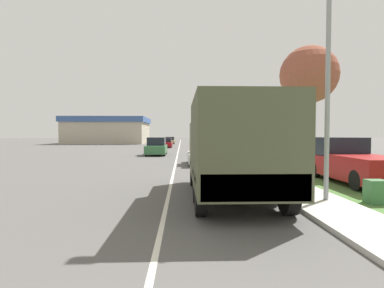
{
  "coord_description": "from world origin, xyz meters",
  "views": [
    {
      "loc": [
        0.46,
        -0.82,
        2.1
      ],
      "look_at": [
        0.82,
        10.19,
        1.7
      ],
      "focal_mm": 28.0,
      "sensor_mm": 36.0,
      "label": 1
    }
  ],
  "objects_px": {
    "car_nearest_ahead": "(202,155)",
    "pickup_truck": "(351,162)",
    "car_fourth_ahead": "(170,141)",
    "military_truck": "(232,146)",
    "car_second_ahead": "(156,147)",
    "lamp_post": "(322,46)",
    "car_third_ahead": "(166,143)"
  },
  "relations": [
    {
      "from": "car_nearest_ahead",
      "to": "car_third_ahead",
      "type": "xyz_separation_m",
      "value": [
        -3.77,
        24.35,
        -0.01
      ]
    },
    {
      "from": "car_second_ahead",
      "to": "lamp_post",
      "type": "distance_m",
      "value": 21.57
    },
    {
      "from": "lamp_post",
      "to": "pickup_truck",
      "type": "bearing_deg",
      "value": 50.64
    },
    {
      "from": "military_truck",
      "to": "car_fourth_ahead",
      "type": "xyz_separation_m",
      "value": [
        -4.05,
        50.03,
        -1.07
      ]
    },
    {
      "from": "car_third_ahead",
      "to": "car_fourth_ahead",
      "type": "height_order",
      "value": "car_third_ahead"
    },
    {
      "from": "military_truck",
      "to": "car_third_ahead",
      "type": "height_order",
      "value": "military_truck"
    },
    {
      "from": "car_nearest_ahead",
      "to": "car_fourth_ahead",
      "type": "xyz_separation_m",
      "value": [
        -3.82,
        39.45,
        -0.02
      ]
    },
    {
      "from": "car_third_ahead",
      "to": "lamp_post",
      "type": "bearing_deg",
      "value": -79.68
    },
    {
      "from": "car_third_ahead",
      "to": "pickup_truck",
      "type": "relative_size",
      "value": 0.9
    },
    {
      "from": "car_fourth_ahead",
      "to": "pickup_truck",
      "type": "bearing_deg",
      "value": -78.38
    },
    {
      "from": "car_fourth_ahead",
      "to": "lamp_post",
      "type": "xyz_separation_m",
      "value": [
        6.55,
        -50.8,
        4.03
      ]
    },
    {
      "from": "military_truck",
      "to": "car_third_ahead",
      "type": "relative_size",
      "value": 1.45
    },
    {
      "from": "pickup_truck",
      "to": "lamp_post",
      "type": "height_order",
      "value": "lamp_post"
    },
    {
      "from": "car_nearest_ahead",
      "to": "car_second_ahead",
      "type": "relative_size",
      "value": 0.95
    },
    {
      "from": "car_fourth_ahead",
      "to": "pickup_truck",
      "type": "height_order",
      "value": "pickup_truck"
    },
    {
      "from": "military_truck",
      "to": "pickup_truck",
      "type": "height_order",
      "value": "military_truck"
    },
    {
      "from": "car_nearest_ahead",
      "to": "car_fourth_ahead",
      "type": "relative_size",
      "value": 0.85
    },
    {
      "from": "car_fourth_ahead",
      "to": "pickup_truck",
      "type": "distance_m",
      "value": 47.99
    },
    {
      "from": "military_truck",
      "to": "pickup_truck",
      "type": "bearing_deg",
      "value": 28.34
    },
    {
      "from": "military_truck",
      "to": "pickup_truck",
      "type": "xyz_separation_m",
      "value": [
        5.61,
        3.03,
        -0.81
      ]
    },
    {
      "from": "car_nearest_ahead",
      "to": "car_second_ahead",
      "type": "xyz_separation_m",
      "value": [
        -3.85,
        8.81,
        0.1
      ]
    },
    {
      "from": "lamp_post",
      "to": "car_nearest_ahead",
      "type": "bearing_deg",
      "value": 103.53
    },
    {
      "from": "car_third_ahead",
      "to": "lamp_post",
      "type": "xyz_separation_m",
      "value": [
        6.5,
        -35.7,
        4.02
      ]
    },
    {
      "from": "car_second_ahead",
      "to": "car_third_ahead",
      "type": "relative_size",
      "value": 0.94
    },
    {
      "from": "lamp_post",
      "to": "car_fourth_ahead",
      "type": "bearing_deg",
      "value": 97.34
    },
    {
      "from": "military_truck",
      "to": "pickup_truck",
      "type": "relative_size",
      "value": 1.3
    },
    {
      "from": "car_third_ahead",
      "to": "pickup_truck",
      "type": "xyz_separation_m",
      "value": [
        9.62,
        -31.9,
        0.25
      ]
    },
    {
      "from": "car_nearest_ahead",
      "to": "car_second_ahead",
      "type": "bearing_deg",
      "value": 113.57
    },
    {
      "from": "car_nearest_ahead",
      "to": "car_fourth_ahead",
      "type": "height_order",
      "value": "car_nearest_ahead"
    },
    {
      "from": "car_nearest_ahead",
      "to": "pickup_truck",
      "type": "relative_size",
      "value": 0.81
    },
    {
      "from": "military_truck",
      "to": "car_second_ahead",
      "type": "bearing_deg",
      "value": 101.89
    },
    {
      "from": "car_second_ahead",
      "to": "car_fourth_ahead",
      "type": "xyz_separation_m",
      "value": [
        0.03,
        30.63,
        -0.12
      ]
    }
  ]
}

